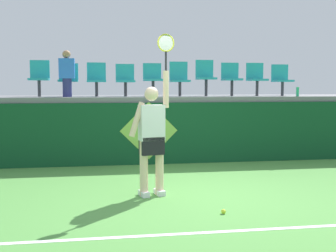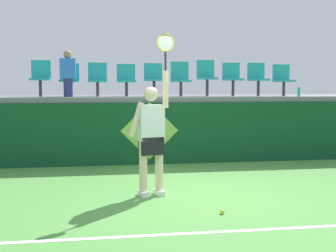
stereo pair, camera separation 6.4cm
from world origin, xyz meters
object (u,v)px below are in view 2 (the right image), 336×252
object	(u,v)px
tennis_player	(151,135)
stadium_chair_8	(257,77)
water_bottle	(299,92)
stadium_chair_3	(126,78)
stadium_chair_1	(69,78)
stadium_chair_9	(283,78)
stadium_chair_6	(206,76)
stadium_chair_4	(154,77)
stadium_chair_5	(180,77)
tennis_ball	(222,212)
spectator_0	(68,73)
stadium_chair_0	(41,76)
stadium_chair_2	(97,78)
stadium_chair_7	(232,77)

from	to	relation	value
tennis_player	stadium_chair_8	size ratio (longest dim) A/B	3.09
water_bottle	stadium_chair_3	distance (m)	4.07
stadium_chair_1	water_bottle	bearing A→B (deg)	-8.22
stadium_chair_9	water_bottle	bearing A→B (deg)	-84.78
stadium_chair_3	stadium_chair_6	distance (m)	1.95
stadium_chair_3	stadium_chair_4	size ratio (longest dim) A/B	0.97
tennis_player	stadium_chair_4	world-z (taller)	tennis_player
stadium_chair_4	stadium_chair_6	world-z (taller)	stadium_chair_6
stadium_chair_5	stadium_chair_9	size ratio (longest dim) A/B	1.06
tennis_ball	spectator_0	size ratio (longest dim) A/B	0.06
stadium_chair_0	stadium_chair_6	world-z (taller)	stadium_chair_6
water_bottle	spectator_0	xyz separation A→B (m)	(-5.30, 0.34, 0.42)
stadium_chair_6	spectator_0	distance (m)	3.30
stadium_chair_2	stadium_chair_9	xyz separation A→B (m)	(4.59, -0.00, 0.00)
stadium_chair_0	stadium_chair_9	world-z (taller)	stadium_chair_0
stadium_chair_2	stadium_chair_1	bearing A→B (deg)	-179.68
stadium_chair_9	stadium_chair_3	bearing A→B (deg)	180.00
stadium_chair_0	stadium_chair_2	bearing A→B (deg)	0.01
stadium_chair_2	stadium_chair_7	xyz separation A→B (m)	(3.27, -0.00, 0.03)
stadium_chair_9	stadium_chair_2	bearing A→B (deg)	179.97
stadium_chair_6	tennis_player	bearing A→B (deg)	-115.89
stadium_chair_1	stadium_chair_2	bearing A→B (deg)	0.32
stadium_chair_2	stadium_chair_8	distance (m)	3.92
stadium_chair_0	stadium_chair_4	size ratio (longest dim) A/B	1.06
stadium_chair_6	stadium_chair_8	world-z (taller)	stadium_chair_6
stadium_chair_5	tennis_player	bearing A→B (deg)	-107.01
stadium_chair_4	stadium_chair_8	world-z (taller)	stadium_chair_8
tennis_player	stadium_chair_7	size ratio (longest dim) A/B	3.09
water_bottle	stadium_chair_7	xyz separation A→B (m)	(-1.38, 0.77, 0.36)
tennis_player	stadium_chair_1	bearing A→B (deg)	112.74
stadium_chair_3	spectator_0	distance (m)	1.39
stadium_chair_6	stadium_chair_4	bearing A→B (deg)	-179.77
stadium_chair_7	stadium_chair_9	xyz separation A→B (m)	(1.31, 0.00, -0.03)
stadium_chair_4	stadium_chair_9	distance (m)	3.26
stadium_chair_5	stadium_chair_7	world-z (taller)	stadium_chair_5
stadium_chair_7	stadium_chair_4	bearing A→B (deg)	-179.96
water_bottle	stadium_chair_5	distance (m)	2.81
stadium_chair_2	stadium_chair_5	xyz separation A→B (m)	(1.98, 0.00, 0.02)
tennis_ball	stadium_chair_3	bearing A→B (deg)	102.28
water_bottle	spectator_0	distance (m)	5.33
stadium_chair_3	stadium_chair_5	xyz separation A→B (m)	(1.30, 0.01, 0.03)
tennis_player	stadium_chair_6	world-z (taller)	tennis_player
stadium_chair_3	stadium_chair_4	world-z (taller)	stadium_chair_4
spectator_0	stadium_chair_9	bearing A→B (deg)	4.63
tennis_player	tennis_ball	bearing A→B (deg)	-53.60
stadium_chair_4	stadium_chair_7	bearing A→B (deg)	0.04
stadium_chair_9	stadium_chair_4	bearing A→B (deg)	-179.97
spectator_0	stadium_chair_2	bearing A→B (deg)	33.52
stadium_chair_0	stadium_chair_6	distance (m)	3.92
stadium_chair_1	stadium_chair_8	size ratio (longest dim) A/B	0.94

